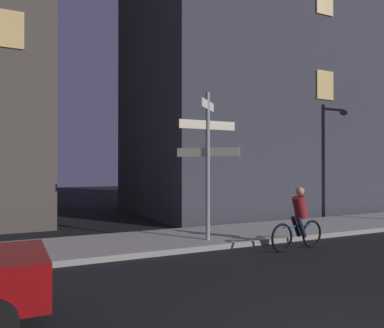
{
  "coord_description": "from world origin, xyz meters",
  "views": [
    {
      "loc": [
        -3.54,
        -2.87,
        2.11
      ],
      "look_at": [
        1.17,
        6.74,
        2.21
      ],
      "focal_mm": 35.66,
      "sensor_mm": 36.0,
      "label": 1
    }
  ],
  "objects": [
    {
      "name": "signpost",
      "position": [
        1.45,
        6.32,
        2.51
      ],
      "size": [
        1.73,
        1.29,
        4.04
      ],
      "color": "gray",
      "rests_on": "sidewalk_kerb"
    },
    {
      "name": "building_right_block",
      "position": [
        8.41,
        13.04,
        8.6
      ],
      "size": [
        13.09,
        8.27,
        17.2
      ],
      "color": "#383842",
      "rests_on": "ground_plane"
    },
    {
      "name": "sidewalk_kerb",
      "position": [
        0.0,
        7.05,
        0.07
      ],
      "size": [
        40.0,
        2.88,
        0.14
      ],
      "primitive_type": "cube",
      "color": "#9E9991",
      "rests_on": "ground_plane"
    },
    {
      "name": "cyclist",
      "position": [
        3.28,
        4.76,
        0.75
      ],
      "size": [
        1.82,
        0.37,
        1.61
      ],
      "color": "black",
      "rests_on": "ground_plane"
    }
  ]
}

